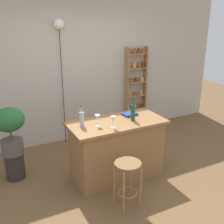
{
  "coord_description": "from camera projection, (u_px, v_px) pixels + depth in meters",
  "views": [
    {
      "loc": [
        -1.75,
        -2.96,
        2.36
      ],
      "look_at": [
        0.05,
        0.55,
        0.95
      ],
      "focal_mm": 44.71,
      "sensor_mm": 36.0,
      "label": 1
    }
  ],
  "objects": [
    {
      "name": "pendant_globe_light",
      "position": [
        59.0,
        27.0,
        4.72
      ],
      "size": [
        0.18,
        0.18,
        2.27
      ],
      "color": "black",
      "rests_on": "ground"
    },
    {
      "name": "back_wall",
      "position": [
        75.0,
        67.0,
        5.19
      ],
      "size": [
        6.4,
        0.1,
        2.8
      ],
      "primitive_type": "cube",
      "color": "#BCB2A3",
      "rests_on": "ground"
    },
    {
      "name": "bottle_olive_oil",
      "position": [
        133.0,
        112.0,
        3.98
      ],
      "size": [
        0.06,
        0.06,
        0.34
      ],
      "color": "#194C23",
      "rests_on": "kitchen_counter"
    },
    {
      "name": "kitchen_counter",
      "position": [
        117.0,
        149.0,
        4.12
      ],
      "size": [
        1.39,
        0.67,
        0.9
      ],
      "color": "olive",
      "rests_on": "ground"
    },
    {
      "name": "spice_shelf",
      "position": [
        136.0,
        87.0,
        5.77
      ],
      "size": [
        0.46,
        0.13,
        1.73
      ],
      "color": "#9E7042",
      "rests_on": "ground"
    },
    {
      "name": "bar_stool",
      "position": [
        128.0,
        174.0,
        3.45
      ],
      "size": [
        0.33,
        0.33,
        0.63
      ],
      "color": "#997047",
      "rests_on": "ground"
    },
    {
      "name": "wine_glass_left",
      "position": [
        97.0,
        118.0,
        3.78
      ],
      "size": [
        0.07,
        0.07,
        0.16
      ],
      "color": "silver",
      "rests_on": "kitchen_counter"
    },
    {
      "name": "bottle_wine_red",
      "position": [
        82.0,
        119.0,
        3.77
      ],
      "size": [
        0.06,
        0.06,
        0.29
      ],
      "color": "#B2B2B7",
      "rests_on": "kitchen_counter"
    },
    {
      "name": "potted_plant",
      "position": [
        10.0,
        127.0,
        3.96
      ],
      "size": [
        0.44,
        0.39,
        0.71
      ],
      "color": "#514C47",
      "rests_on": "plant_stool"
    },
    {
      "name": "ground",
      "position": [
        126.0,
        186.0,
        4.02
      ],
      "size": [
        12.0,
        12.0,
        0.0
      ],
      "primitive_type": "plane",
      "color": "brown"
    },
    {
      "name": "wine_glass_center",
      "position": [
        113.0,
        120.0,
        3.72
      ],
      "size": [
        0.07,
        0.07,
        0.16
      ],
      "color": "silver",
      "rests_on": "kitchen_counter"
    },
    {
      "name": "cookbook",
      "position": [
        130.0,
        114.0,
        4.21
      ],
      "size": [
        0.23,
        0.18,
        0.03
      ],
      "primitive_type": "cube",
      "rotation": [
        0.0,
        0.0,
        0.13
      ],
      "color": "navy",
      "rests_on": "kitchen_counter"
    },
    {
      "name": "plant_stool",
      "position": [
        15.0,
        165.0,
        4.17
      ],
      "size": [
        0.28,
        0.28,
        0.41
      ],
      "primitive_type": "cylinder",
      "color": "#2D2823",
      "rests_on": "ground"
    }
  ]
}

